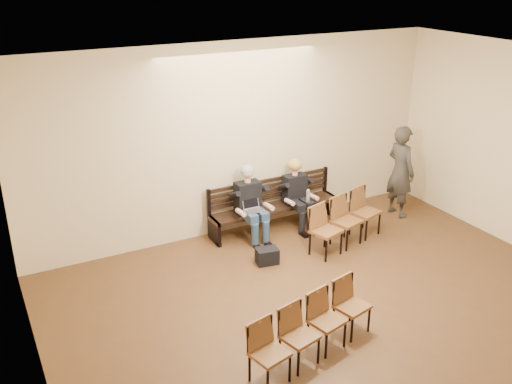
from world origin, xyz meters
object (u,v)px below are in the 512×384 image
(laptop, at_px, (254,212))
(chair_row_front, at_px, (347,222))
(seated_man, at_px, (250,203))
(bag, at_px, (267,256))
(passerby, at_px, (401,165))
(chair_row_back, at_px, (314,329))
(water_bottle, at_px, (308,202))
(seated_woman, at_px, (297,196))
(bench, at_px, (275,217))

(laptop, bearing_deg, chair_row_front, -26.60)
(seated_man, relative_size, bag, 3.72)
(passerby, xyz_separation_m, chair_row_back, (-3.90, -2.90, -0.66))
(water_bottle, height_order, bag, water_bottle)
(laptop, bearing_deg, passerby, 0.01)
(water_bottle, height_order, chair_row_back, chair_row_back)
(chair_row_front, height_order, chair_row_back, chair_row_front)
(bag, bearing_deg, seated_man, 78.55)
(laptop, relative_size, chair_row_back, 0.16)
(seated_man, height_order, chair_row_front, seated_man)
(seated_man, height_order, passerby, passerby)
(seated_woman, bearing_deg, water_bottle, -65.21)
(bench, bearing_deg, laptop, -153.72)
(passerby, xyz_separation_m, chair_row_front, (-1.68, -0.57, -0.61))
(passerby, height_order, chair_row_front, passerby)
(bench, relative_size, seated_man, 1.91)
(bench, bearing_deg, water_bottle, -33.61)
(seated_man, bearing_deg, bag, -101.45)
(passerby, distance_m, chair_row_front, 1.88)
(seated_woman, height_order, chair_row_back, seated_woman)
(water_bottle, relative_size, bag, 0.65)
(bag, bearing_deg, passerby, 9.20)
(water_bottle, xyz_separation_m, bag, (-1.30, -0.79, -0.43))
(seated_woman, xyz_separation_m, water_bottle, (0.10, -0.22, -0.05))
(laptop, bearing_deg, seated_man, 91.43)
(chair_row_front, relative_size, chair_row_back, 0.83)
(passerby, bearing_deg, water_bottle, 80.55)
(water_bottle, distance_m, passerby, 2.04)
(chair_row_back, bearing_deg, seated_man, 62.53)
(water_bottle, xyz_separation_m, chair_row_front, (0.28, -0.84, -0.12))
(bag, xyz_separation_m, chair_row_back, (-0.64, -2.38, 0.26))
(seated_man, bearing_deg, chair_row_back, -104.01)
(seated_woman, bearing_deg, bench, 163.57)
(seated_man, distance_m, chair_row_front, 1.75)
(chair_row_front, bearing_deg, bag, 162.30)
(passerby, bearing_deg, seated_man, 79.26)
(laptop, height_order, chair_row_back, chair_row_back)
(bag, xyz_separation_m, passerby, (3.26, 0.53, 0.92))
(laptop, distance_m, water_bottle, 1.11)
(seated_man, relative_size, water_bottle, 5.77)
(bench, distance_m, water_bottle, 0.70)
(water_bottle, bearing_deg, passerby, -7.63)
(seated_man, bearing_deg, seated_woman, 0.00)
(seated_man, relative_size, chair_row_front, 0.85)
(bench, height_order, laptop, laptop)
(seated_man, height_order, bag, seated_man)
(laptop, bearing_deg, bag, -97.31)
(laptop, xyz_separation_m, chair_row_front, (1.39, -0.88, -0.12))
(seated_man, height_order, laptop, seated_man)
(water_bottle, xyz_separation_m, chair_row_back, (-1.94, -3.17, -0.17))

